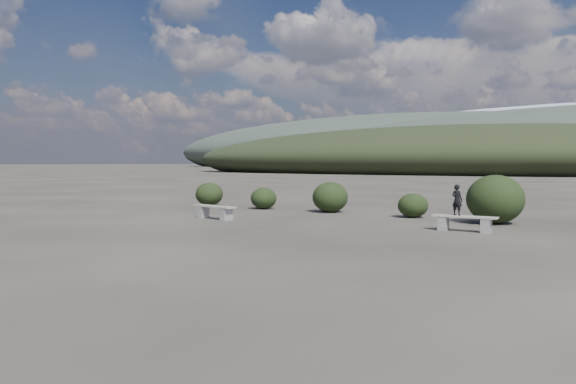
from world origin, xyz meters
The scene contains 9 objects.
ground centered at (0.00, 0.00, 0.00)m, with size 1200.00×1200.00×0.00m, color #28241F.
bench_left centered at (-3.60, 4.42, 0.29)m, with size 1.94×0.71×0.47m.
bench_right centered at (4.71, 5.72, 0.28)m, with size 1.83×0.44×0.46m.
seated_person centered at (4.50, 5.71, 0.90)m, with size 0.33×0.21×0.90m, color black.
shrub_a centered at (-4.75, 8.89, 0.46)m, with size 1.12×1.12×0.91m, color black.
shrub_b centered at (-1.57, 9.03, 0.61)m, with size 1.41×1.41×1.21m, color black.
shrub_c centered at (1.96, 8.84, 0.43)m, with size 1.09×1.09×0.87m, color black.
shrub_d centered at (4.93, 8.35, 0.79)m, with size 1.82×1.82×1.59m, color black.
shrub_f centered at (-7.88, 8.93, 0.53)m, with size 1.26×1.26×1.06m, color black.
Camera 1 is at (9.41, -10.38, 1.98)m, focal length 35.00 mm.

